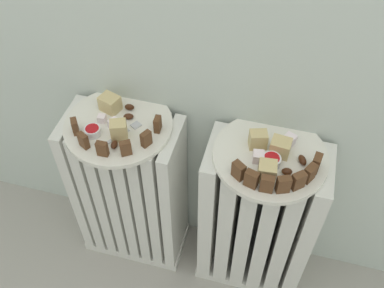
# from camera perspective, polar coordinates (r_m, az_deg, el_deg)

# --- Properties ---
(radiator_left) EXTENTS (0.32, 0.17, 0.55)m
(radiator_left) POSITION_cam_1_polar(r_m,az_deg,el_deg) (1.34, -7.89, -6.13)
(radiator_left) COLOR silver
(radiator_left) RESTS_ON ground_plane
(radiator_right) EXTENTS (0.32, 0.17, 0.55)m
(radiator_right) POSITION_cam_1_polar(r_m,az_deg,el_deg) (1.29, 8.29, -9.71)
(radiator_right) COLOR silver
(radiator_right) RESTS_ON ground_plane
(plate_left) EXTENTS (0.27, 0.27, 0.01)m
(plate_left) POSITION_cam_1_polar(r_m,az_deg,el_deg) (1.12, -9.40, 2.36)
(plate_left) COLOR silver
(plate_left) RESTS_ON radiator_left
(plate_right) EXTENTS (0.27, 0.27, 0.01)m
(plate_right) POSITION_cam_1_polar(r_m,az_deg,el_deg) (1.06, 9.97, -1.50)
(plate_right) COLOR silver
(plate_right) RESTS_ON radiator_right
(dark_cake_slice_left_0) EXTENTS (0.03, 0.03, 0.04)m
(dark_cake_slice_left_0) POSITION_cam_1_polar(r_m,az_deg,el_deg) (1.10, -14.75, 2.19)
(dark_cake_slice_left_0) COLOR #56351E
(dark_cake_slice_left_0) RESTS_ON plate_left
(dark_cake_slice_left_1) EXTENTS (0.03, 0.02, 0.04)m
(dark_cake_slice_left_1) POSITION_cam_1_polar(r_m,az_deg,el_deg) (1.07, -13.72, 0.42)
(dark_cake_slice_left_1) COLOR #56351E
(dark_cake_slice_left_1) RESTS_ON plate_left
(dark_cake_slice_left_2) EXTENTS (0.03, 0.02, 0.04)m
(dark_cake_slice_left_2) POSITION_cam_1_polar(r_m,az_deg,el_deg) (1.04, -11.41, -0.61)
(dark_cake_slice_left_2) COLOR #56351E
(dark_cake_slice_left_2) RESTS_ON plate_left
(dark_cake_slice_left_3) EXTENTS (0.03, 0.03, 0.04)m
(dark_cake_slice_left_3) POSITION_cam_1_polar(r_m,az_deg,el_deg) (1.03, -8.49, -0.53)
(dark_cake_slice_left_3) COLOR #56351E
(dark_cake_slice_left_3) RESTS_ON plate_left
(dark_cake_slice_left_4) EXTENTS (0.02, 0.03, 0.04)m
(dark_cake_slice_left_4) POSITION_cam_1_polar(r_m,az_deg,el_deg) (1.05, -5.89, 0.66)
(dark_cake_slice_left_4) COLOR #56351E
(dark_cake_slice_left_4) RESTS_ON plate_left
(dark_cake_slice_left_5) EXTENTS (0.02, 0.03, 0.04)m
(dark_cake_slice_left_5) POSITION_cam_1_polar(r_m,az_deg,el_deg) (1.08, -4.43, 2.54)
(dark_cake_slice_left_5) COLOR #56351E
(dark_cake_slice_left_5) RESTS_ON plate_left
(marble_cake_slice_left_0) EXTENTS (0.06, 0.05, 0.04)m
(marble_cake_slice_left_0) POSITION_cam_1_polar(r_m,az_deg,el_deg) (1.14, -10.45, 5.14)
(marble_cake_slice_left_0) COLOR tan
(marble_cake_slice_left_0) RESTS_ON plate_left
(marble_cake_slice_left_1) EXTENTS (0.05, 0.05, 0.05)m
(marble_cake_slice_left_1) POSITION_cam_1_polar(r_m,az_deg,el_deg) (1.07, -9.35, 1.74)
(marble_cake_slice_left_1) COLOR tan
(marble_cake_slice_left_1) RESTS_ON plate_left
(turkish_delight_left_0) EXTENTS (0.03, 0.03, 0.02)m
(turkish_delight_left_0) POSITION_cam_1_polar(r_m,az_deg,el_deg) (1.10, -9.90, 2.51)
(turkish_delight_left_0) COLOR white
(turkish_delight_left_0) RESTS_ON plate_left
(turkish_delight_left_1) EXTENTS (0.02, 0.02, 0.02)m
(turkish_delight_left_1) POSITION_cam_1_polar(r_m,az_deg,el_deg) (1.12, -11.46, 3.22)
(turkish_delight_left_1) COLOR white
(turkish_delight_left_1) RESTS_ON plate_left
(medjool_date_left_0) EXTENTS (0.03, 0.02, 0.01)m
(medjool_date_left_0) POSITION_cam_1_polar(r_m,az_deg,el_deg) (1.12, -8.13, 3.52)
(medjool_date_left_0) COLOR #3D1E0F
(medjool_date_left_0) RESTS_ON plate_left
(medjool_date_left_1) EXTENTS (0.03, 0.02, 0.02)m
(medjool_date_left_1) POSITION_cam_1_polar(r_m,az_deg,el_deg) (1.14, -8.01, 4.70)
(medjool_date_left_1) COLOR #3D1E0F
(medjool_date_left_1) RESTS_ON plate_left
(medjool_date_left_2) EXTENTS (0.02, 0.02, 0.02)m
(medjool_date_left_2) POSITION_cam_1_polar(r_m,az_deg,el_deg) (1.06, -9.92, -0.08)
(medjool_date_left_2) COLOR #3D1E0F
(medjool_date_left_2) RESTS_ON plate_left
(jam_bowl_left) EXTENTS (0.04, 0.04, 0.02)m
(jam_bowl_left) POSITION_cam_1_polar(r_m,az_deg,el_deg) (1.10, -12.61, 1.66)
(jam_bowl_left) COLOR white
(jam_bowl_left) RESTS_ON plate_left
(dark_cake_slice_right_0) EXTENTS (0.03, 0.03, 0.04)m
(dark_cake_slice_right_0) POSITION_cam_1_polar(r_m,az_deg,el_deg) (0.98, 5.98, -3.41)
(dark_cake_slice_right_0) COLOR #56351E
(dark_cake_slice_right_0) RESTS_ON plate_right
(dark_cake_slice_right_1) EXTENTS (0.03, 0.02, 0.04)m
(dark_cake_slice_right_1) POSITION_cam_1_polar(r_m,az_deg,el_deg) (0.97, 7.61, -4.47)
(dark_cake_slice_right_1) COLOR #56351E
(dark_cake_slice_right_1) RESTS_ON plate_right
(dark_cake_slice_right_2) EXTENTS (0.03, 0.02, 0.04)m
(dark_cake_slice_right_2) POSITION_cam_1_polar(r_m,az_deg,el_deg) (0.97, 9.58, -5.06)
(dark_cake_slice_right_2) COLOR #56351E
(dark_cake_slice_right_2) RESTS_ON plate_right
(dark_cake_slice_right_3) EXTENTS (0.03, 0.03, 0.04)m
(dark_cake_slice_right_3) POSITION_cam_1_polar(r_m,az_deg,el_deg) (0.97, 11.61, -5.11)
(dark_cake_slice_right_3) COLOR #56351E
(dark_cake_slice_right_3) RESTS_ON plate_right
(dark_cake_slice_right_4) EXTENTS (0.03, 0.03, 0.04)m
(dark_cake_slice_right_4) POSITION_cam_1_polar(r_m,az_deg,el_deg) (0.99, 13.44, -4.61)
(dark_cake_slice_right_4) COLOR #56351E
(dark_cake_slice_right_4) RESTS_ON plate_right
(dark_cake_slice_right_5) EXTENTS (0.03, 0.03, 0.04)m
(dark_cake_slice_right_5) POSITION_cam_1_polar(r_m,az_deg,el_deg) (1.01, 14.83, -3.65)
(dark_cake_slice_right_5) COLOR #56351E
(dark_cake_slice_right_5) RESTS_ON plate_right
(dark_cake_slice_right_6) EXTENTS (0.02, 0.03, 0.04)m
(dark_cake_slice_right_6) POSITION_cam_1_polar(r_m,az_deg,el_deg) (1.03, 15.63, -2.37)
(dark_cake_slice_right_6) COLOR #56351E
(dark_cake_slice_right_6) RESTS_ON plate_right
(marble_cake_slice_right_0) EXTENTS (0.05, 0.04, 0.04)m
(marble_cake_slice_right_0) POSITION_cam_1_polar(r_m,az_deg,el_deg) (1.05, 8.44, 0.56)
(marble_cake_slice_right_0) COLOR tan
(marble_cake_slice_right_0) RESTS_ON plate_right
(marble_cake_slice_right_1) EXTENTS (0.04, 0.04, 0.04)m
(marble_cake_slice_right_1) POSITION_cam_1_polar(r_m,az_deg,el_deg) (0.99, 9.59, -3.45)
(marble_cake_slice_right_1) COLOR tan
(marble_cake_slice_right_1) RESTS_ON plate_right
(marble_cake_slice_right_2) EXTENTS (0.05, 0.04, 0.04)m
(marble_cake_slice_right_2) POSITION_cam_1_polar(r_m,az_deg,el_deg) (1.04, 11.25, -0.41)
(marble_cake_slice_right_2) COLOR tan
(marble_cake_slice_right_2) RESTS_ON plate_right
(turkish_delight_right_0) EXTENTS (0.03, 0.03, 0.03)m
(turkish_delight_right_0) POSITION_cam_1_polar(r_m,az_deg,el_deg) (1.07, 12.37, 0.53)
(turkish_delight_right_0) COLOR white
(turkish_delight_right_0) RESTS_ON plate_right
(turkish_delight_right_1) EXTENTS (0.03, 0.03, 0.03)m
(turkish_delight_right_1) POSITION_cam_1_polar(r_m,az_deg,el_deg) (1.03, 8.49, -1.64)
(turkish_delight_right_1) COLOR white
(turkish_delight_right_1) RESTS_ON plate_right
(medjool_date_right_0) EXTENTS (0.03, 0.03, 0.02)m
(medjool_date_right_0) POSITION_cam_1_polar(r_m,az_deg,el_deg) (1.05, 13.95, -2.00)
(medjool_date_right_0) COLOR #3D1E0F
(medjool_date_right_0) RESTS_ON plate_right
(medjool_date_right_1) EXTENTS (0.03, 0.02, 0.02)m
(medjool_date_right_1) POSITION_cam_1_polar(r_m,az_deg,el_deg) (1.01, 5.92, -2.60)
(medjool_date_right_1) COLOR #3D1E0F
(medjool_date_right_1) RESTS_ON plate_right
(medjool_date_right_2) EXTENTS (0.03, 0.02, 0.01)m
(medjool_date_right_2) POSITION_cam_1_polar(r_m,az_deg,el_deg) (1.02, 12.05, -3.46)
(medjool_date_right_2) COLOR #3D1E0F
(medjool_date_right_2) RESTS_ON plate_right
(jam_bowl_right) EXTENTS (0.04, 0.04, 0.02)m
(jam_bowl_right) POSITION_cam_1_polar(r_m,az_deg,el_deg) (1.02, 10.10, -2.12)
(jam_bowl_right) COLOR white
(jam_bowl_right) RESTS_ON plate_right
(fork) EXTENTS (0.07, 0.10, 0.00)m
(fork) POSITION_cam_1_polar(r_m,az_deg,el_deg) (1.09, -8.51, 1.57)
(fork) COLOR #B7B7BC
(fork) RESTS_ON plate_left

